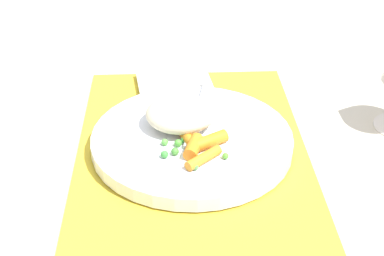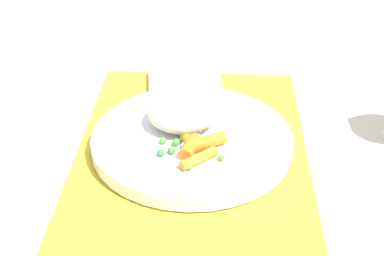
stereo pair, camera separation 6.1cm
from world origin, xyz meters
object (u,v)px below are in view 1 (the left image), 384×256
fork (196,118)px  napkin (174,81)px  carrot_portion (199,144)px  plate (192,140)px  rice_mound (181,113)px

fork → napkin: bearing=-168.7°
carrot_portion → fork: 0.07m
plate → rice_mound: rice_mound is taller
rice_mound → napkin: rice_mound is taller
plate → fork: size_ratio=1.40×
napkin → plate: bearing=6.6°
plate → napkin: size_ratio=2.32×
rice_mound → napkin: 0.16m
rice_mound → fork: size_ratio=0.50×
napkin → fork: bearing=11.3°
carrot_portion → fork: size_ratio=0.55×
rice_mound → fork: rice_mound is taller
fork → napkin: fork is taller
carrot_portion → napkin: size_ratio=0.91×
plate → fork: bearing=168.5°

